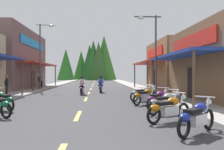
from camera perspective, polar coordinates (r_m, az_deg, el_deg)
name	(u,v)px	position (r m, az deg, el deg)	size (l,w,h in m)	color
ground	(91,89)	(28.40, -4.95, -3.32)	(9.40, 81.21, 0.10)	#38383A
sidewalk_left	(40,88)	(29.15, -16.49, -3.02)	(2.25, 81.21, 0.12)	#9E9991
sidewalk_right	(141,88)	(28.82, 6.73, -3.05)	(2.25, 81.21, 0.12)	#9E9991
centerline_dashes	(92,86)	(33.26, -4.71, -2.70)	(0.16, 58.97, 0.01)	#E0C64C
storefront_left_far	(6,60)	(31.42, -23.70, 3.32)	(8.20, 13.92, 6.83)	brown
storefront_right_far	(191,66)	(27.81, 17.98, 2.06)	(9.79, 9.19, 5.20)	olive
streetlamp_left	(43,48)	(25.94, -15.93, 6.15)	(2.02, 0.30, 6.84)	#474C51
streetlamp_right	(152,44)	(18.38, 9.32, 7.24)	(2.02, 0.30, 6.05)	#474C51
motorcycle_parked_right_0	(197,117)	(7.35, 19.24, -9.26)	(1.67, 1.49, 1.04)	black
motorcycle_parked_right_1	(169,108)	(8.86, 13.17, -7.63)	(1.88, 1.19, 1.04)	black
motorcycle_parked_right_2	(165,103)	(10.61, 12.37, -6.33)	(1.83, 1.28, 1.04)	black
motorcycle_parked_right_3	(158,99)	(11.97, 10.73, -5.59)	(1.52, 1.65, 1.04)	black
motorcycle_parked_right_4	(145,96)	(13.66, 7.84, -4.86)	(1.69, 1.47, 1.04)	black
motorcycle_parked_right_5	(143,93)	(15.32, 7.37, -4.32)	(1.90, 1.16, 1.04)	black
motorcycle_parked_left_2	(2,100)	(12.50, -24.32, -5.35)	(1.64, 1.52, 1.04)	black
rider_cruising_lead	(82,87)	(20.18, -7.05, -2.75)	(0.60, 2.14, 1.57)	black
rider_cruising_trailing	(101,85)	(22.38, -2.66, -2.46)	(0.60, 2.14, 1.57)	black
pedestrian_by_shop	(39,81)	(28.22, -16.76, -1.28)	(0.30, 0.57, 1.67)	#726659
pedestrian_waiting	(41,79)	(30.18, -16.25, -1.02)	(0.46, 0.43, 1.80)	black
pedestrian_strolling	(7,85)	(17.80, -23.51, -2.19)	(0.36, 0.55, 1.65)	black
treeline_backdrop	(94,61)	(71.94, -4.36, 3.39)	(16.99, 10.06, 13.24)	#296A23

